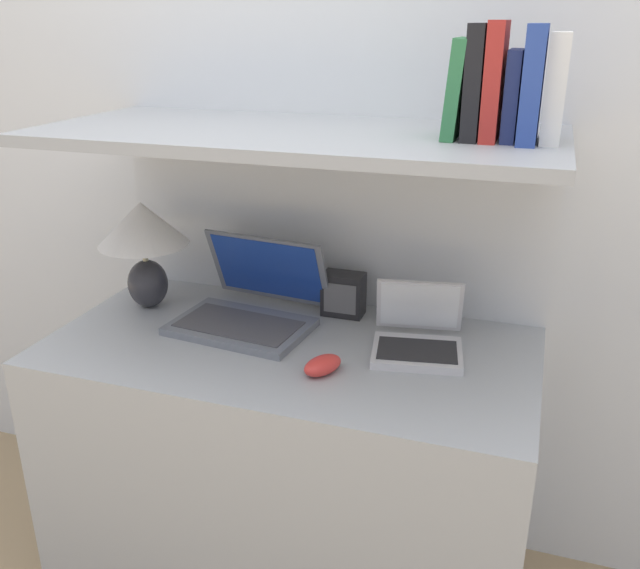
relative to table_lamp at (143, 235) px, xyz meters
The scene contains 15 objects.
wall_back 0.58m from the table_lamp, 29.76° to the left, with size 6.00×0.05×2.40m.
desk 0.77m from the table_lamp, 13.06° to the right, with size 1.23×0.63×0.78m.
back_riser 0.63m from the table_lamp, 25.46° to the left, with size 1.23×0.04×1.28m.
shelf 0.56m from the table_lamp, ahead, with size 1.23×0.56×0.03m.
table_lamp is the anchor object (origin of this frame).
laptop_large 0.36m from the table_lamp, ahead, with size 0.39×0.36×0.22m.
laptop_small 0.81m from the table_lamp, ahead, with size 0.25×0.25×0.16m.
computer_mouse 0.67m from the table_lamp, 20.40° to the right, with size 0.10×0.12×0.04m.
router_box 0.58m from the table_lamp, 12.40° to the left, with size 0.11×0.07×0.12m.
book_white 1.12m from the table_lamp, ahead, with size 0.04×0.13×0.22m.
book_blue 1.08m from the table_lamp, ahead, with size 0.04×0.18×0.23m.
book_navy 1.04m from the table_lamp, ahead, with size 0.03×0.13×0.18m.
book_red 1.01m from the table_lamp, ahead, with size 0.03×0.15×0.24m.
book_black 0.98m from the table_lamp, ahead, with size 0.03×0.15×0.23m.
book_green 0.94m from the table_lamp, ahead, with size 0.04×0.15×0.21m.
Camera 1 is at (0.56, -1.12, 1.55)m, focal length 38.00 mm.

